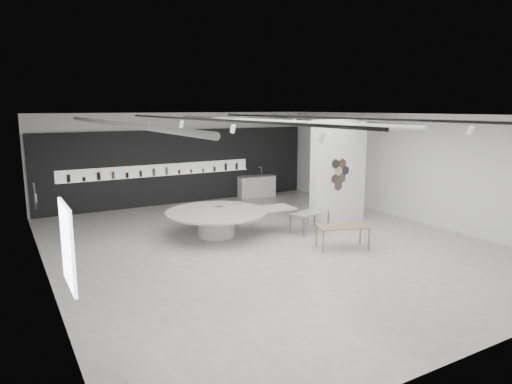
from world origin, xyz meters
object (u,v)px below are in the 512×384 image
display_island (219,220)px  partition_column (338,172)px  sample_table_wood (343,228)px  kitchen_counter (256,186)px  sample_table_stone (310,214)px

display_island → partition_column: bearing=-5.8°
sample_table_wood → kitchen_counter: (1.77, 7.99, -0.14)m
partition_column → display_island: bearing=173.7°
kitchen_counter → display_island: bearing=-123.7°
partition_column → display_island: size_ratio=0.88×
display_island → sample_table_wood: (2.52, -2.96, 0.09)m
display_island → sample_table_wood: bearing=-49.0°
display_island → sample_table_wood: size_ratio=2.59×
partition_column → display_island: partition_column is taller
sample_table_stone → sample_table_wood: bearing=-97.4°
kitchen_counter → sample_table_wood: bearing=-95.7°
sample_table_wood → kitchen_counter: kitchen_counter is taller
partition_column → sample_table_stone: partition_column is taller
display_island → kitchen_counter: kitchen_counter is taller
partition_column → sample_table_stone: 2.10m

